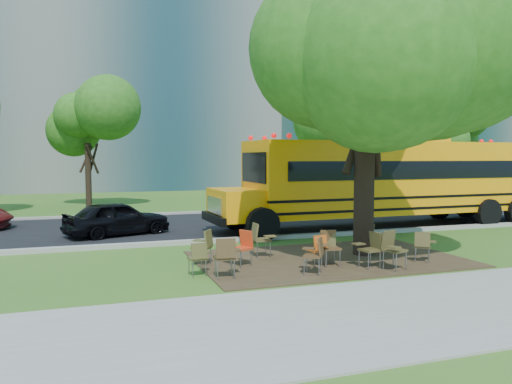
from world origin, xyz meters
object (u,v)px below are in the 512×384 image
object	(u,v)px
chair_10	(260,237)
school_bus	(396,178)
chair_8	(204,244)
main_tree	(366,65)
chair_7	(423,243)
black_car	(117,218)
chair_4	(329,244)
chair_5	(392,246)
chair_11	(318,247)
chair_12	(376,235)
chair_9	(242,244)
chair_0	(199,255)
chair_1	(226,254)
chair_6	(371,246)
chair_3	(329,244)

from	to	relation	value
chair_10	school_bus	bearing A→B (deg)	121.26
school_bus	chair_8	xyz separation A→B (m)	(-8.77, -4.61, -1.35)
main_tree	school_bus	distance (m)	7.13
chair_7	black_car	xyz separation A→B (m)	(-7.23, 7.17, 0.10)
chair_4	chair_10	xyz separation A→B (m)	(-1.41, 1.32, 0.07)
school_bus	chair_5	xyz separation A→B (m)	(-4.58, -6.55, -1.33)
chair_11	black_car	world-z (taller)	black_car
school_bus	chair_12	size ratio (longest dim) A/B	15.61
school_bus	black_car	xyz separation A→B (m)	(-10.54, 1.10, -1.31)
chair_9	chair_0	bearing A→B (deg)	92.24
chair_0	main_tree	bearing A→B (deg)	5.83
chair_0	chair_12	world-z (taller)	chair_12
chair_1	chair_5	bearing A→B (deg)	0.37
main_tree	chair_7	bearing A→B (deg)	-56.53
chair_1	chair_8	world-z (taller)	chair_1
school_bus	chair_7	xyz separation A→B (m)	(-3.31, -6.08, -1.41)
chair_1	chair_9	size ratio (longest dim) A/B	1.04
chair_6	chair_12	distance (m)	1.98
chair_11	chair_1	bearing A→B (deg)	-177.10
chair_7	black_car	size ratio (longest dim) A/B	0.23
chair_7	chair_10	xyz separation A→B (m)	(-3.79, 1.98, 0.08)
chair_1	chair_7	bearing A→B (deg)	6.94
chair_11	chair_3	bearing A→B (deg)	-26.01
chair_5	chair_10	xyz separation A→B (m)	(-2.53, 2.45, -0.00)
school_bus	chair_9	distance (m)	9.41
chair_12	black_car	xyz separation A→B (m)	(-6.74, 5.68, 0.07)
chair_11	main_tree	bearing A→B (deg)	17.76
chair_4	chair_7	xyz separation A→B (m)	(2.38, -0.65, -0.00)
chair_9	chair_6	bearing A→B (deg)	-139.51
chair_6	chair_10	size ratio (longest dim) A/B	0.95
chair_0	chair_8	xyz separation A→B (m)	(0.35, 1.03, 0.08)
school_bus	chair_12	bearing A→B (deg)	-131.58
chair_9	chair_11	distance (m)	1.92
main_tree	chair_11	distance (m)	5.16
school_bus	chair_10	world-z (taller)	school_bus
chair_4	chair_7	distance (m)	2.47
black_car	chair_5	bearing A→B (deg)	-162.50
chair_5	chair_9	distance (m)	3.67
chair_8	chair_12	bearing A→B (deg)	-55.82
chair_11	chair_0	bearing A→B (deg)	172.22
chair_1	black_car	size ratio (longest dim) A/B	0.26
chair_5	chair_8	world-z (taller)	chair_5
chair_1	chair_3	xyz separation A→B (m)	(2.78, 0.45, -0.02)
chair_1	chair_7	xyz separation A→B (m)	(5.29, 0.03, -0.07)
black_car	chair_12	bearing A→B (deg)	-150.58
chair_11	chair_10	bearing A→B (deg)	115.96
chair_5	chair_8	size ratio (longest dim) A/B	1.03
chair_11	chair_9	bearing A→B (deg)	152.05
chair_0	chair_10	world-z (taller)	chair_10
chair_10	chair_12	bearing A→B (deg)	82.91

